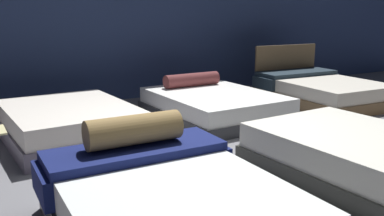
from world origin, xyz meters
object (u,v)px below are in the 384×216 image
at_px(bed_2, 364,158).
at_px(bed_7, 320,90).
at_px(bed_5, 69,123).
at_px(bed_6, 213,105).
at_px(bed_1, 167,205).

distance_m(bed_2, bed_7, 3.65).
bearing_deg(bed_5, bed_6, -2.12).
distance_m(bed_5, bed_6, 2.25).
distance_m(bed_1, bed_6, 3.58).
bearing_deg(bed_5, bed_7, -2.97).
distance_m(bed_1, bed_7, 5.31).
bearing_deg(bed_6, bed_2, -92.44).
bearing_deg(bed_2, bed_5, 125.51).
height_order(bed_2, bed_7, bed_7).
height_order(bed_1, bed_2, bed_1).
bearing_deg(bed_1, bed_2, 0.84).
bearing_deg(bed_5, bed_1, -92.61).
relative_size(bed_1, bed_7, 0.89).
relative_size(bed_5, bed_7, 0.89).
xyz_separation_m(bed_6, bed_7, (2.30, -0.02, 0.02)).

